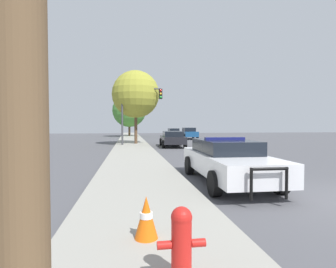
% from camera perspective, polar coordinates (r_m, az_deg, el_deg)
% --- Properties ---
extents(sidewalk_left, '(3.00, 110.00, 0.13)m').
position_cam_1_polar(sidewalk_left, '(5.87, -5.14, -15.88)').
color(sidewalk_left, '#99968C').
rests_on(sidewalk_left, ground_plane).
extents(police_car, '(2.15, 5.23, 1.46)m').
position_cam_1_polar(police_car, '(8.77, 12.66, -5.42)').
color(police_car, white).
rests_on(police_car, ground_plane).
extents(fire_hydrant, '(0.55, 0.24, 0.82)m').
position_cam_1_polar(fire_hydrant, '(3.16, 2.95, -22.23)').
color(fire_hydrant, red).
rests_on(fire_hydrant, sidewalk_left).
extents(traffic_light, '(3.61, 0.35, 5.12)m').
position_cam_1_polar(traffic_light, '(23.36, -6.44, 6.55)').
color(traffic_light, '#424247').
rests_on(traffic_light, sidewalk_left).
extents(car_background_distant, '(2.05, 4.34, 1.32)m').
position_cam_1_polar(car_background_distant, '(43.28, 1.17, 0.44)').
color(car_background_distant, slate).
rests_on(car_background_distant, ground_plane).
extents(car_background_midblock, '(2.18, 4.70, 1.34)m').
position_cam_1_polar(car_background_midblock, '(22.54, 0.98, -0.96)').
color(car_background_midblock, black).
rests_on(car_background_midblock, ground_plane).
extents(car_background_oncoming, '(2.07, 4.50, 1.52)m').
position_cam_1_polar(car_background_oncoming, '(35.06, 4.60, 0.21)').
color(car_background_oncoming, navy).
rests_on(car_background_oncoming, ground_plane).
extents(tree_sidewalk_far, '(5.35, 5.35, 6.78)m').
position_cam_1_polar(tree_sidewalk_far, '(42.40, -8.42, 5.13)').
color(tree_sidewalk_far, '#4C3823').
rests_on(tree_sidewalk_far, sidewalk_left).
extents(tree_sidewalk_mid, '(4.40, 4.40, 6.81)m').
position_cam_1_polar(tree_sidewalk_mid, '(24.86, -7.05, 8.56)').
color(tree_sidewalk_mid, brown).
rests_on(tree_sidewalk_mid, sidewalk_left).
extents(traffic_cone, '(0.36, 0.36, 0.65)m').
position_cam_1_polar(traffic_cone, '(4.21, -4.76, -17.58)').
color(traffic_cone, orange).
rests_on(traffic_cone, sidewalk_left).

